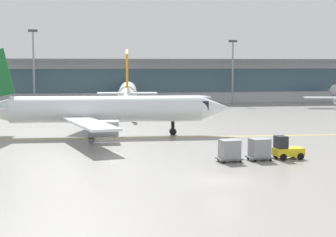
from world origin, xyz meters
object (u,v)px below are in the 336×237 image
Objects in this scene: baggage_tug at (286,149)px; cargo_dolly_trailing at (230,150)px; apron_light_mast_2 at (233,69)px; apron_light_mast_1 at (34,65)px; taxiing_regional_jet at (104,110)px; cargo_dolly_lead at (259,148)px; gate_airplane_1 at (128,93)px.

baggage_tug reaches higher than cargo_dolly_trailing.
apron_light_mast_1 is at bearing -177.43° from apron_light_mast_2.
taxiing_regional_jet is 13.81× the size of cargo_dolly_trailing.
taxiing_regional_jet is 21.61m from cargo_dolly_trailing.
apron_light_mast_1 is at bearing 102.31° from cargo_dolly_trailing.
apron_light_mast_2 reaches higher than cargo_dolly_lead.
gate_airplane_1 reaches higher than cargo_dolly_trailing.
gate_airplane_1 is 14.50× the size of cargo_dolly_lead.
cargo_dolly_lead and cargo_dolly_trailing have the same top height.
baggage_tug is at bearing -47.55° from taxiing_regional_jet.
cargo_dolly_lead is 2.83m from cargo_dolly_trailing.
cargo_dolly_trailing is at bearing -106.09° from apron_light_mast_2.
baggage_tug is 2.61m from cargo_dolly_lead.
gate_airplane_1 is 11.97× the size of baggage_tug.
cargo_dolly_lead is at bearing -53.00° from taxiing_regional_jet.
cargo_dolly_trailing is 70.67m from apron_light_mast_2.
apron_light_mast_2 reaches higher than baggage_tug.
gate_airplane_1 is 35.99m from taxiing_regional_jet.
gate_airplane_1 reaches higher than baggage_tug.
apron_light_mast_1 is (-11.67, 46.74, 5.24)m from taxiing_regional_jet.
cargo_dolly_lead is at bearing -0.00° from cargo_dolly_trailing.
baggage_tug is (9.47, -53.96, -2.35)m from gate_airplane_1.
apron_light_mast_2 reaches higher than gate_airplane_1.
baggage_tug is 0.20× the size of apron_light_mast_2.
apron_light_mast_2 is (29.53, 48.59, 4.38)m from taxiing_regional_jet.
apron_light_mast_2 is at bearing 61.29° from taxiing_regional_jet.
cargo_dolly_trailing is 0.15× the size of apron_light_mast_1.
apron_light_mast_1 reaches higher than cargo_dolly_trailing.
cargo_dolly_lead is at bearing -103.92° from apron_light_mast_2.
cargo_dolly_trailing is at bearing 180.00° from cargo_dolly_lead.
apron_light_mast_1 reaches higher than gate_airplane_1.
cargo_dolly_lead is (6.88, -54.23, -2.19)m from gate_airplane_1.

